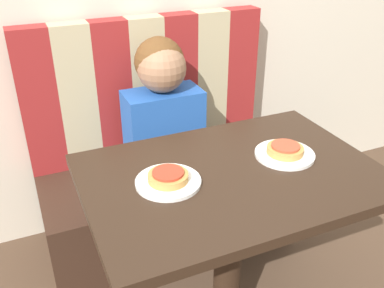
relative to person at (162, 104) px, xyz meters
name	(u,v)px	position (x,y,z in m)	size (l,w,h in m)	color
booth_seat	(166,205)	(0.00, -0.01, -0.55)	(1.18, 0.55, 0.42)	#382319
booth_backrest	(147,88)	(0.00, 0.22, 0.00)	(1.18, 0.10, 0.68)	maroon
dining_table	(231,201)	(0.00, -0.65, -0.10)	(0.95, 0.66, 0.78)	black
person	(162,104)	(0.00, 0.00, 0.00)	(0.34, 0.24, 0.64)	#2356B2
plate_left	(168,182)	(-0.21, -0.63, 0.02)	(0.20, 0.20, 0.01)	white
plate_right	(285,154)	(0.21, -0.63, 0.02)	(0.20, 0.20, 0.01)	white
pizza_left	(168,176)	(-0.21, -0.63, 0.04)	(0.12, 0.12, 0.03)	#C68E47
pizza_right	(285,149)	(0.21, -0.63, 0.04)	(0.12, 0.12, 0.03)	#C68E47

